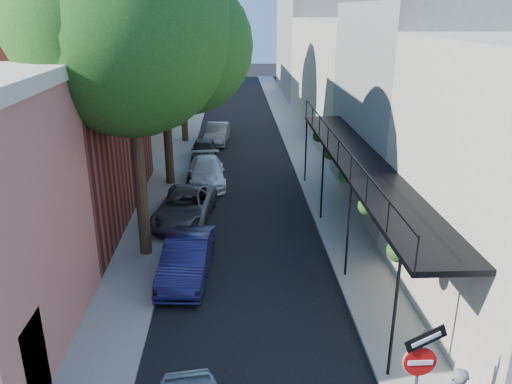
{
  "coord_description": "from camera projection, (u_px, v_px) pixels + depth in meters",
  "views": [
    {
      "loc": [
        -0.47,
        -6.97,
        8.7
      ],
      "look_at": [
        0.28,
        9.08,
        2.8
      ],
      "focal_mm": 35.0,
      "sensor_mm": 36.0,
      "label": 1
    }
  ],
  "objects": [
    {
      "name": "road_surface",
      "position": [
        239.0,
        131.0,
        37.68
      ],
      "size": [
        6.0,
        64.0,
        0.01
      ],
      "primitive_type": "cube",
      "color": "black",
      "rests_on": "ground"
    },
    {
      "name": "sidewalk_left",
      "position": [
        186.0,
        131.0,
        37.49
      ],
      "size": [
        2.0,
        64.0,
        0.12
      ],
      "primitive_type": "cube",
      "color": "gray",
      "rests_on": "ground"
    },
    {
      "name": "sidewalk_right",
      "position": [
        292.0,
        130.0,
        37.84
      ],
      "size": [
        2.0,
        64.0,
        0.12
      ],
      "primitive_type": "cube",
      "color": "gray",
      "rests_on": "ground"
    },
    {
      "name": "buildings_left",
      "position": [
        104.0,
        67.0,
        34.41
      ],
      "size": [
        10.1,
        59.1,
        12.0
      ],
      "color": "#B86A5E",
      "rests_on": "ground"
    },
    {
      "name": "buildings_right",
      "position": [
        363.0,
        72.0,
        36.07
      ],
      "size": [
        9.8,
        55.0,
        10.0
      ],
      "color": "beige",
      "rests_on": "ground"
    },
    {
      "name": "sign_post",
      "position": [
        419.0,
        366.0,
        9.9
      ],
      "size": [
        0.89,
        0.17,
        2.99
      ],
      "color": "#595B60",
      "rests_on": "ground"
    },
    {
      "name": "oak_near",
      "position": [
        143.0,
        36.0,
        16.31
      ],
      "size": [
        7.48,
        6.8,
        11.42
      ],
      "color": "#352415",
      "rests_on": "ground"
    },
    {
      "name": "oak_mid",
      "position": [
        171.0,
        45.0,
        24.06
      ],
      "size": [
        6.6,
        6.0,
        10.2
      ],
      "color": "#352415",
      "rests_on": "ground"
    },
    {
      "name": "oak_far",
      "position": [
        187.0,
        16.0,
        32.12
      ],
      "size": [
        7.7,
        7.0,
        11.9
      ],
      "color": "#352415",
      "rests_on": "ground"
    },
    {
      "name": "parked_car_b",
      "position": [
        187.0,
        258.0,
        17.01
      ],
      "size": [
        1.81,
        4.37,
        1.41
      ],
      "primitive_type": "imported",
      "rotation": [
        0.0,
        0.0,
        -0.08
      ],
      "color": "#161440",
      "rests_on": "ground"
    },
    {
      "name": "parked_car_c",
      "position": [
        185.0,
        207.0,
        21.53
      ],
      "size": [
        2.75,
        5.02,
        1.33
      ],
      "primitive_type": "imported",
      "rotation": [
        0.0,
        0.0,
        -0.12
      ],
      "color": "#4D4F54",
      "rests_on": "ground"
    },
    {
      "name": "parked_car_d",
      "position": [
        207.0,
        172.0,
        26.21
      ],
      "size": [
        2.15,
        4.62,
        1.3
      ],
      "primitive_type": "imported",
      "rotation": [
        0.0,
        0.0,
        0.07
      ],
      "color": "white",
      "rests_on": "ground"
    },
    {
      "name": "parked_car_e",
      "position": [
        204.0,
        150.0,
        30.31
      ],
      "size": [
        1.58,
        3.71,
        1.25
      ],
      "primitive_type": "imported",
      "rotation": [
        0.0,
        0.0,
        0.03
      ],
      "color": "black",
      "rests_on": "ground"
    },
    {
      "name": "parked_car_f",
      "position": [
        217.0,
        133.0,
        34.24
      ],
      "size": [
        1.78,
        4.18,
        1.34
      ],
      "primitive_type": "imported",
      "rotation": [
        0.0,
        0.0,
        -0.09
      ],
      "color": "gray",
      "rests_on": "ground"
    }
  ]
}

